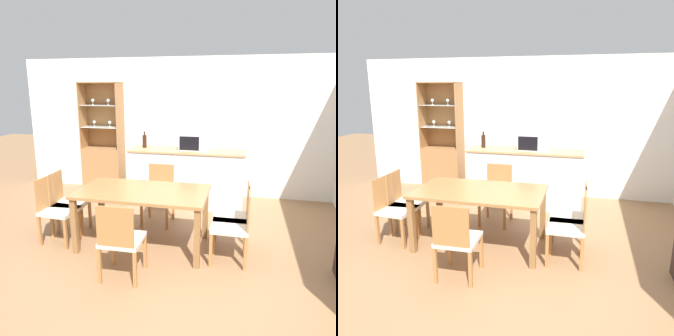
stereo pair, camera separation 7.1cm
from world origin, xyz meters
TOP-DOWN VIEW (x-y plane):
  - ground_plane at (0.00, 0.00)m, footprint 18.00×18.00m
  - wall_back at (0.00, 2.63)m, footprint 6.80×0.06m
  - kitchen_counter at (0.02, 1.92)m, footprint 1.96×0.58m
  - display_cabinet at (-1.73, 2.41)m, footprint 0.77×0.40m
  - dining_table at (-0.26, 0.29)m, footprint 1.63×0.91m
  - dining_chair_side_right_near at (0.88, 0.15)m, footprint 0.43×0.43m
  - dining_chair_side_left_near at (-1.41, 0.16)m, footprint 0.46×0.46m
  - dining_chair_head_far at (-0.26, 1.07)m, footprint 0.44×0.44m
  - dining_chair_side_right_far at (0.88, 0.43)m, footprint 0.44×0.44m
  - dining_chair_head_near at (-0.26, -0.49)m, footprint 0.44×0.44m
  - dining_chair_side_left_far at (-1.41, 0.42)m, footprint 0.46×0.46m
  - microwave at (0.15, 1.96)m, footprint 0.51×0.34m
  - wine_bottle at (-0.74, 1.97)m, footprint 0.07×0.07m

SIDE VIEW (x-z plane):
  - ground_plane at x=0.00m, z-range 0.00..0.00m
  - dining_chair_side_right_near at x=0.88m, z-range 0.01..0.88m
  - dining_chair_side_left_near at x=-1.41m, z-range 0.01..0.88m
  - dining_chair_head_far at x=-0.26m, z-range 0.01..0.88m
  - dining_chair_side_right_far at x=0.88m, z-range 0.01..0.88m
  - dining_chair_head_near at x=-0.26m, z-range 0.01..0.88m
  - dining_chair_side_left_far at x=-1.41m, z-range 0.01..0.88m
  - kitchen_counter at x=0.02m, z-range 0.00..0.98m
  - display_cabinet at x=-1.73m, z-range -0.45..1.65m
  - dining_table at x=-0.26m, z-range 0.28..1.03m
  - wine_bottle at x=-0.74m, z-range 0.95..1.24m
  - microwave at x=0.15m, z-range 0.98..1.25m
  - wall_back at x=0.00m, z-range 0.00..2.55m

